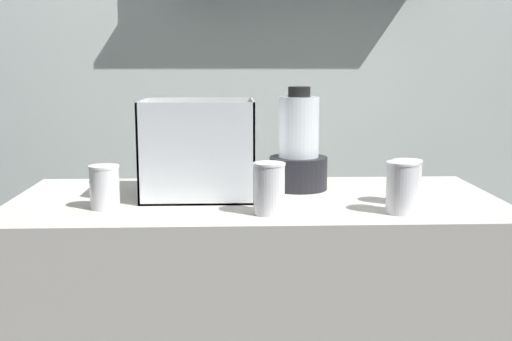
% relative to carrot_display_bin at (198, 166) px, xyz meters
% --- Properties ---
extents(back_wall_unit, '(2.60, 0.24, 2.50)m').
position_rel_carrot_display_bin_xyz_m(back_wall_unit, '(0.17, 0.74, 0.28)').
color(back_wall_unit, silver).
rests_on(back_wall_unit, ground_plane).
extents(carrot_display_bin, '(0.32, 0.24, 0.28)m').
position_rel_carrot_display_bin_xyz_m(carrot_display_bin, '(0.00, 0.00, 0.00)').
color(carrot_display_bin, white).
rests_on(carrot_display_bin, counter).
extents(blender_pitcher, '(0.18, 0.18, 0.31)m').
position_rel_carrot_display_bin_xyz_m(blender_pitcher, '(0.30, 0.10, 0.03)').
color(blender_pitcher, black).
rests_on(blender_pitcher, counter).
extents(juice_cup_pomegranate_far_left, '(0.08, 0.08, 0.12)m').
position_rel_carrot_display_bin_xyz_m(juice_cup_pomegranate_far_left, '(-0.24, -0.14, -0.04)').
color(juice_cup_pomegranate_far_left, white).
rests_on(juice_cup_pomegranate_far_left, counter).
extents(juice_cup_orange_left, '(0.08, 0.08, 0.13)m').
position_rel_carrot_display_bin_xyz_m(juice_cup_orange_left, '(0.19, -0.22, -0.03)').
color(juice_cup_orange_left, white).
rests_on(juice_cup_orange_left, counter).
extents(juice_cup_pomegranate_middle, '(0.09, 0.09, 0.13)m').
position_rel_carrot_display_bin_xyz_m(juice_cup_pomegranate_middle, '(0.54, -0.23, -0.03)').
color(juice_cup_pomegranate_middle, white).
rests_on(juice_cup_pomegranate_middle, counter).
extents(juice_cup_mango_right, '(0.08, 0.08, 0.12)m').
position_rel_carrot_display_bin_xyz_m(juice_cup_mango_right, '(0.58, -0.12, -0.03)').
color(juice_cup_mango_right, white).
rests_on(juice_cup_mango_right, counter).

